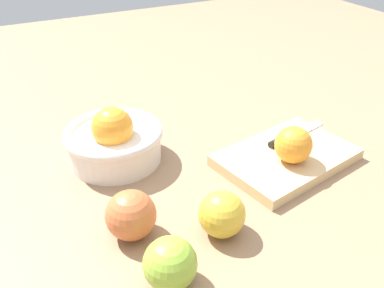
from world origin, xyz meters
TOP-DOWN VIEW (x-y plane):
  - ground_plane at (0.00, 0.00)m, footprint 2.40×2.40m
  - bowl at (-0.13, 0.15)m, footprint 0.18×0.18m
  - cutting_board at (0.16, 0.00)m, footprint 0.27×0.21m
  - orange_on_board at (0.15, -0.02)m, footprint 0.07×0.07m
  - knife at (0.19, 0.04)m, footprint 0.15×0.05m
  - apple_front_left at (-0.15, -0.16)m, footprint 0.07×0.07m
  - apple_front_left_2 at (-0.17, -0.05)m, footprint 0.08×0.08m
  - apple_front_left_3 at (-0.05, -0.10)m, footprint 0.07×0.07m

SIDE VIEW (x-z plane):
  - ground_plane at x=0.00m, z-range 0.00..0.00m
  - cutting_board at x=0.16m, z-range 0.00..0.02m
  - knife at x=0.19m, z-range 0.02..0.03m
  - apple_front_left_3 at x=-0.05m, z-range 0.00..0.07m
  - apple_front_left at x=-0.15m, z-range 0.00..0.07m
  - apple_front_left_2 at x=-0.17m, z-range 0.00..0.08m
  - bowl at x=-0.13m, z-range -0.01..0.10m
  - orange_on_board at x=0.15m, z-range 0.02..0.09m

